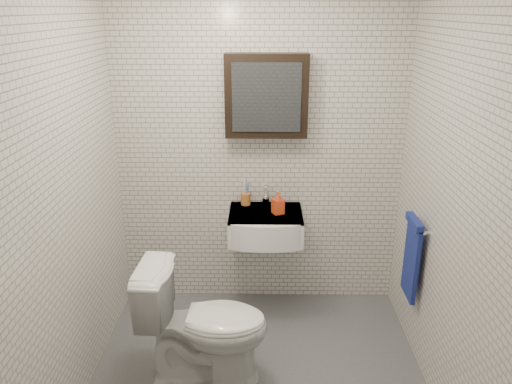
% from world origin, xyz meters
% --- Properties ---
extents(ground, '(2.20, 2.00, 0.01)m').
position_xyz_m(ground, '(0.00, 0.00, 0.01)').
color(ground, '#53565B').
rests_on(ground, ground).
extents(room_shell, '(2.22, 2.02, 2.51)m').
position_xyz_m(room_shell, '(0.00, 0.00, 1.47)').
color(room_shell, silver).
rests_on(room_shell, ground).
extents(washbasin, '(0.55, 0.50, 0.20)m').
position_xyz_m(washbasin, '(0.05, 0.73, 0.76)').
color(washbasin, white).
rests_on(washbasin, room_shell).
extents(faucet, '(0.06, 0.20, 0.15)m').
position_xyz_m(faucet, '(0.05, 0.93, 0.92)').
color(faucet, silver).
rests_on(faucet, washbasin).
extents(mirror_cabinet, '(0.60, 0.15, 0.60)m').
position_xyz_m(mirror_cabinet, '(0.05, 0.93, 1.70)').
color(mirror_cabinet, black).
rests_on(mirror_cabinet, room_shell).
extents(towel_rail, '(0.09, 0.30, 0.58)m').
position_xyz_m(towel_rail, '(1.04, 0.35, 0.72)').
color(towel_rail, silver).
rests_on(towel_rail, room_shell).
extents(toothbrush_cup, '(0.09, 0.09, 0.21)m').
position_xyz_m(toothbrush_cup, '(-0.11, 0.94, 0.90)').
color(toothbrush_cup, '#B0672C').
rests_on(toothbrush_cup, washbasin).
extents(soap_bottle, '(0.10, 0.10, 0.17)m').
position_xyz_m(soap_bottle, '(0.14, 0.76, 0.94)').
color(soap_bottle, '#FF541A').
rests_on(soap_bottle, washbasin).
extents(toilet, '(0.83, 0.50, 0.82)m').
position_xyz_m(toilet, '(-0.34, -0.01, 0.41)').
color(toilet, white).
rests_on(toilet, ground).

